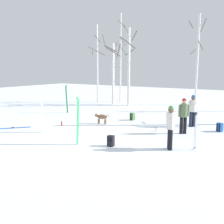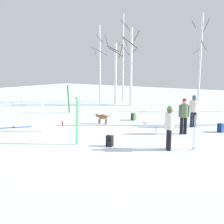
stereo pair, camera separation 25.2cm
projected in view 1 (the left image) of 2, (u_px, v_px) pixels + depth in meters
ground_plane at (84, 137)px, 11.76m from camera, size 60.00×60.00×0.00m
person_0 at (193, 109)px, 13.72m from camera, size 0.41×0.38×1.72m
person_1 at (184, 114)px, 12.26m from camera, size 0.44×0.35×1.72m
person_2 at (170, 125)px, 9.86m from camera, size 0.34×0.46×1.72m
dog at (101, 117)px, 14.52m from camera, size 0.88×0.37×0.57m
ski_pair_planted_0 at (78, 121)px, 10.54m from camera, size 0.06×0.28×1.97m
ski_pair_planted_1 at (42, 113)px, 12.56m from camera, size 0.09×0.20×1.92m
ski_pair_planted_2 at (67, 99)px, 18.10m from camera, size 0.24×0.05×1.94m
ski_pair_lying_0 at (12, 128)px, 13.53m from camera, size 1.39×1.52×0.05m
ski_poles_0 at (195, 130)px, 9.86m from camera, size 0.07×0.26×1.46m
backpack_0 at (111, 141)px, 10.39m from camera, size 0.28×0.30×0.44m
backpack_1 at (220, 127)px, 12.77m from camera, size 0.32×0.34×0.44m
backpack_2 at (132, 117)px, 15.60m from camera, size 0.31×0.33×0.44m
water_bottle_0 at (62, 123)px, 14.14m from camera, size 0.07×0.07×0.25m
water_bottle_1 at (156, 130)px, 12.82m from camera, size 0.07×0.07×0.21m
birch_tree_0 at (97, 63)px, 22.73m from camera, size 1.59×1.84×6.78m
birch_tree_1 at (121, 57)px, 23.47m from camera, size 1.22×1.28×7.87m
birch_tree_2 at (113, 72)px, 21.93m from camera, size 1.32×1.57×5.14m
birch_tree_3 at (129, 66)px, 21.08m from camera, size 1.29×1.53×6.28m
birch_tree_4 at (197, 58)px, 21.53m from camera, size 1.53×1.52×7.48m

